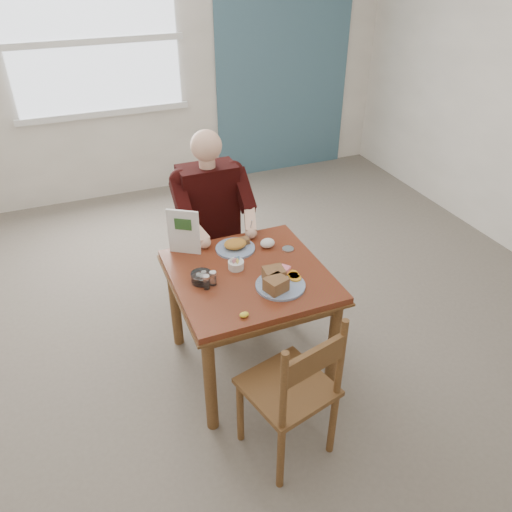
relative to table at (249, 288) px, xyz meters
name	(u,v)px	position (x,y,z in m)	size (l,w,h in m)	color
floor	(250,363)	(0.00, 0.00, -0.64)	(6.00, 6.00, 0.00)	#6A6055
wall_back	(138,60)	(0.00, 3.00, 0.76)	(5.50, 5.50, 0.00)	white
accent_panel	(285,48)	(1.60, 2.98, 0.76)	(1.60, 0.02, 2.80)	#42697C
lemon_wedge	(244,315)	(-0.17, -0.37, 0.13)	(0.05, 0.04, 0.03)	yellow
napkin	(267,243)	(0.22, 0.22, 0.14)	(0.10, 0.08, 0.06)	white
metal_dish	(288,249)	(0.33, 0.15, 0.12)	(0.08, 0.08, 0.01)	silver
window	(93,41)	(-0.40, 2.97, 0.96)	(1.72, 0.04, 1.42)	white
table	(249,288)	(0.00, 0.00, 0.00)	(0.92, 0.92, 0.75)	maroon
chair_far	(210,246)	(0.00, 0.80, -0.16)	(0.42, 0.42, 0.95)	brown
chair_near	(293,391)	(-0.04, -0.71, -0.16)	(0.51, 0.51, 0.95)	brown
diner	(212,212)	(0.00, 0.71, 0.17)	(0.53, 0.56, 1.39)	gray
near_plate	(278,281)	(0.10, -0.19, 0.15)	(0.33, 0.33, 0.10)	white
far_plate	(236,246)	(0.02, 0.28, 0.14)	(0.28, 0.28, 0.07)	white
caddy	(236,265)	(-0.06, 0.07, 0.14)	(0.12, 0.12, 0.07)	white
shakers	(210,280)	(-0.26, -0.05, 0.16)	(0.10, 0.07, 0.09)	white
creamer	(201,277)	(-0.29, 0.02, 0.14)	(0.13, 0.13, 0.06)	white
menu	(184,232)	(-0.29, 0.36, 0.26)	(0.18, 0.12, 0.30)	white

